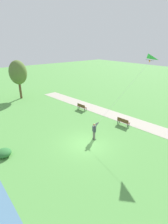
{
  "coord_description": "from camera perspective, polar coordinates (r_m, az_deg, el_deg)",
  "views": [
    {
      "loc": [
        -9.56,
        -11.11,
        9.2
      ],
      "look_at": [
        0.54,
        1.09,
        2.82
      ],
      "focal_mm": 28.32,
      "sensor_mm": 36.0,
      "label": 1
    }
  ],
  "objects": [
    {
      "name": "ground_plane",
      "position": [
        17.3,
        0.93,
        -10.19
      ],
      "size": [
        120.0,
        120.0,
        0.0
      ],
      "primitive_type": "plane",
      "color": "#569947"
    },
    {
      "name": "person_kite_flyer",
      "position": [
        17.53,
        3.35,
        -5.82
      ],
      "size": [
        0.63,
        0.5,
        1.83
      ],
      "color": "#232328",
      "rests_on": "ground"
    },
    {
      "name": "tree_treeline_center",
      "position": [
        31.62,
        -20.55,
        11.81
      ],
      "size": [
        2.83,
        3.1,
        6.37
      ],
      "color": "brown",
      "rests_on": "ground"
    },
    {
      "name": "walkway_path",
      "position": [
        23.34,
        11.67,
        -1.74
      ],
      "size": [
        5.11,
        32.09,
        0.02
      ],
      "primitive_type": "cube",
      "rotation": [
        0.0,
        0.0,
        0.09
      ],
      "color": "#ADA393",
      "rests_on": "ground"
    },
    {
      "name": "lakeside_shrub",
      "position": [
        16.93,
        -24.52,
        -11.92
      ],
      "size": [
        1.26,
        1.3,
        0.65
      ],
      "primitive_type": "ellipsoid",
      "color": "#2D7033",
      "rests_on": "ground"
    },
    {
      "name": "park_bench_far_walkway",
      "position": [
        25.22,
        -0.75,
        1.79
      ],
      "size": [
        0.57,
        1.53,
        0.88
      ],
      "color": "brown",
      "rests_on": "ground"
    },
    {
      "name": "park_bench_near_walkway",
      "position": [
        21.11,
        12.54,
        -2.93
      ],
      "size": [
        0.57,
        1.53,
        0.88
      ],
      "color": "brown",
      "rests_on": "ground"
    },
    {
      "name": "flying_kite",
      "position": [
        18.67,
        19.85,
        15.86
      ],
      "size": [
        5.43,
        2.26,
        6.28
      ],
      "color": "green"
    }
  ]
}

